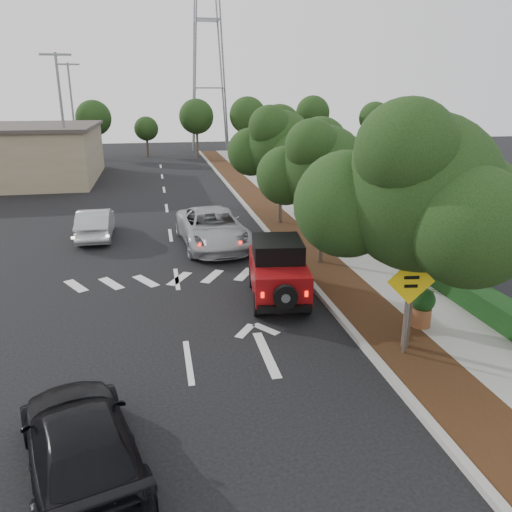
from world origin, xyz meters
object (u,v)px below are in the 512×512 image
object	(u,v)px
red_jeep	(277,269)
black_suv_oncoming	(81,442)
silver_suv_ahead	(212,228)
speed_hump_sign	(410,293)

from	to	relation	value
red_jeep	black_suv_oncoming	distance (m)	8.87
silver_suv_ahead	speed_hump_sign	world-z (taller)	speed_hump_sign
red_jeep	black_suv_oncoming	world-z (taller)	red_jeep
black_suv_oncoming	speed_hump_sign	distance (m)	8.02
red_jeep	speed_hump_sign	world-z (taller)	speed_hump_sign
red_jeep	silver_suv_ahead	distance (m)	6.43
silver_suv_ahead	black_suv_oncoming	bearing A→B (deg)	-110.48
black_suv_oncoming	speed_hump_sign	size ratio (longest dim) A/B	1.76
red_jeep	speed_hump_sign	bearing A→B (deg)	-55.97
black_suv_oncoming	speed_hump_sign	world-z (taller)	speed_hump_sign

